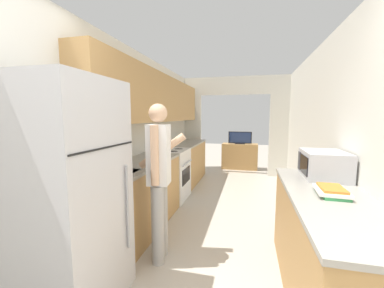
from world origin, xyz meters
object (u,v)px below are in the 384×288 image
(tv_cabinet, at_px, (240,156))
(television, at_px, (240,138))
(range_oven, at_px, (170,174))
(book_stack, at_px, (332,191))
(knife, at_px, (174,146))
(microwave, at_px, (324,164))
(person, at_px, (159,178))
(refrigerator, at_px, (67,197))

(tv_cabinet, distance_m, television, 0.53)
(range_oven, relative_size, book_stack, 3.34)
(television, bearing_deg, knife, -117.91)
(microwave, height_order, knife, microwave)
(person, xyz_separation_m, television, (0.64, 4.56, 0.02))
(person, height_order, television, person)
(person, distance_m, book_stack, 1.54)
(tv_cabinet, bearing_deg, television, -90.00)
(knife, bearing_deg, microwave, -19.48)
(person, distance_m, television, 4.60)
(range_oven, relative_size, person, 0.64)
(person, height_order, knife, person)
(book_stack, distance_m, knife, 3.28)
(television, bearing_deg, person, -97.95)
(refrigerator, height_order, microwave, refrigerator)
(range_oven, height_order, microwave, microwave)
(book_stack, bearing_deg, person, 170.52)
(tv_cabinet, relative_size, television, 1.54)
(range_oven, distance_m, microwave, 2.64)
(refrigerator, bearing_deg, microwave, 26.86)
(person, distance_m, microwave, 1.65)
(person, height_order, microwave, person)
(knife, bearing_deg, person, -53.27)
(microwave, xyz_separation_m, television, (-0.97, 4.25, -0.14))
(microwave, bearing_deg, range_oven, 145.23)
(microwave, distance_m, book_stack, 0.57)
(microwave, bearing_deg, knife, 137.91)
(range_oven, distance_m, person, 1.89)
(microwave, bearing_deg, book_stack, -99.36)
(refrigerator, bearing_deg, person, 58.33)
(television, bearing_deg, microwave, -77.11)
(range_oven, xyz_separation_m, knife, (-0.07, 0.50, 0.45))
(refrigerator, height_order, tv_cabinet, refrigerator)
(person, relative_size, tv_cabinet, 1.64)
(book_stack, xyz_separation_m, television, (-0.88, 4.81, -0.04))
(person, relative_size, book_stack, 5.21)
(range_oven, xyz_separation_m, person, (0.51, -1.77, 0.42))
(microwave, xyz_separation_m, knife, (-2.18, 1.97, -0.12))
(microwave, distance_m, television, 4.36)
(person, bearing_deg, television, -14.78)
(television, bearing_deg, refrigerator, -101.67)
(refrigerator, relative_size, knife, 5.92)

